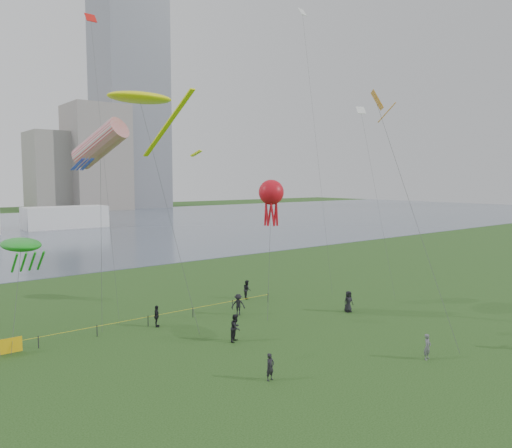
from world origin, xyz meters
TOP-DOWN VIEW (x-y plane):
  - ground_plane at (0.00, 0.00)m, footprint 400.00×400.00m
  - tower at (62.00, 168.00)m, footprint 24.00×24.00m
  - building_mid at (46.00, 162.00)m, footprint 20.00×20.00m
  - building_low at (32.00, 168.00)m, footprint 16.00×18.00m
  - pavilion_right at (14.00, 98.00)m, footprint 18.00×7.00m
  - fence at (-11.99, 15.95)m, footprint 24.07×0.07m
  - kite_flyer at (4.68, -1.40)m, footprint 0.65×0.49m
  - spectator_a at (-2.68, 8.91)m, footprint 1.18×1.11m
  - spectator_b at (1.47, 14.23)m, footprint 1.28×1.28m
  - spectator_c at (-5.41, 15.41)m, footprint 0.82×1.05m
  - spectator_d at (9.41, 9.18)m, footprint 0.98×0.74m
  - spectator_f at (-5.16, 2.23)m, footprint 0.61×0.44m
  - spectator_g at (5.51, 18.31)m, footprint 0.99×1.07m
  - kite_stingray at (-5.61, 16.98)m, footprint 5.11×10.07m
  - kite_windsock at (-8.36, 18.26)m, footprint 4.25×5.11m
  - kite_creature at (-14.17, 18.26)m, footprint 2.75×4.96m
  - kite_octopus at (5.08, 14.29)m, footprint 3.87×3.96m
  - kite_delta at (7.87, 5.07)m, footprint 1.66×8.41m
  - small_kites at (-6.09, 20.26)m, footprint 42.76×10.04m

SIDE VIEW (x-z plane):
  - ground_plane at x=0.00m, z-range 0.00..0.00m
  - fence at x=-11.99m, z-range 0.03..1.08m
  - spectator_f at x=-5.16m, z-range 0.00..1.55m
  - kite_flyer at x=4.68m, z-range 0.00..1.62m
  - spectator_c at x=-5.41m, z-range 0.00..1.67m
  - spectator_g at x=5.51m, z-range 0.00..1.77m
  - spectator_b at x=1.47m, z-range 0.00..1.77m
  - spectator_d at x=9.41m, z-range 0.00..1.80m
  - spectator_a at x=-2.68m, z-range 0.00..1.92m
  - pavilion_right at x=14.00m, z-range 0.00..5.00m
  - kite_creature at x=-14.17m, z-range 3.15..10.37m
  - kite_octopus at x=5.08m, z-range 4.45..15.70m
  - kite_windsock at x=-8.36m, z-range 6.00..21.85m
  - building_low at x=32.00m, z-range 0.00..28.00m
  - kite_delta at x=7.87m, z-range 7.48..25.31m
  - kite_stingray at x=-5.61m, z-range 8.44..26.28m
  - building_mid at x=46.00m, z-range 0.00..38.00m
  - small_kites at x=-6.09m, z-range 16.34..29.35m
  - tower at x=62.00m, z-range 0.00..120.00m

